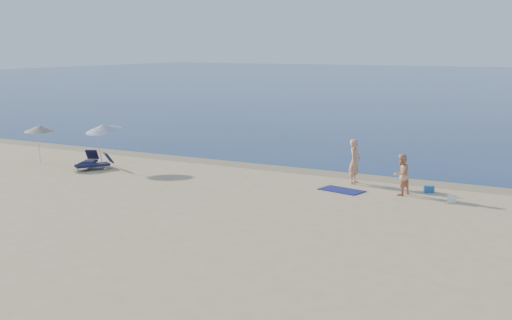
{
  "coord_description": "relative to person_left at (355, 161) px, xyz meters",
  "views": [
    {
      "loc": [
        12.43,
        -8.56,
        6.01
      ],
      "look_at": [
        -0.76,
        16.0,
        1.0
      ],
      "focal_mm": 45.0,
      "sensor_mm": 36.0,
      "label": 1
    }
  ],
  "objects": [
    {
      "name": "person_left",
      "position": [
        0.0,
        0.0,
        0.0
      ],
      "size": [
        0.5,
        0.73,
        1.96
      ],
      "primitive_type": "imported",
      "rotation": [
        0.0,
        0.0,
        1.61
      ],
      "color": "tan",
      "rests_on": "ground"
    },
    {
      "name": "umbrella_near",
      "position": [
        -12.28,
        -2.26,
        1.01
      ],
      "size": [
        2.1,
        2.12,
        2.34
      ],
      "rotation": [
        0.0,
        0.0,
        -0.2
      ],
      "color": "silver",
      "rests_on": "ground"
    },
    {
      "name": "umbrella_far",
      "position": [
        -15.96,
        -2.93,
        0.82
      ],
      "size": [
        1.74,
        1.75,
        2.04
      ],
      "rotation": [
        0.0,
        0.0,
        0.14
      ],
      "color": "silver",
      "rests_on": "ground"
    },
    {
      "name": "sea",
      "position": [
        -3.18,
        82.17,
        -0.98
      ],
      "size": [
        240.0,
        160.0,
        0.01
      ],
      "primitive_type": "cube",
      "color": "#0D204F",
      "rests_on": "ground"
    },
    {
      "name": "wet_sand_strip",
      "position": [
        -3.18,
        1.57,
        -0.98
      ],
      "size": [
        240.0,
        1.6,
        0.0
      ],
      "primitive_type": "cube",
      "color": "#847254",
      "rests_on": "ground"
    },
    {
      "name": "blue_cooler",
      "position": [
        3.32,
        -0.2,
        -0.84
      ],
      "size": [
        0.48,
        0.42,
        0.29
      ],
      "primitive_type": "cube",
      "rotation": [
        0.0,
        0.0,
        0.38
      ],
      "color": "blue",
      "rests_on": "ground"
    },
    {
      "name": "person_right",
      "position": [
        2.4,
        -1.18,
        -0.15
      ],
      "size": [
        0.9,
        0.99,
        1.67
      ],
      "primitive_type": "imported",
      "rotation": [
        0.0,
        0.0,
        -1.97
      ],
      "color": "tan",
      "rests_on": "ground"
    },
    {
      "name": "beach_towel",
      "position": [
        0.02,
        -1.61,
        -0.97
      ],
      "size": [
        1.98,
        1.37,
        0.03
      ],
      "primitive_type": "cube",
      "rotation": [
        0.0,
        0.0,
        -0.22
      ],
      "color": "#101451",
      "rests_on": "ground"
    },
    {
      "name": "lounger_left",
      "position": [
        -12.97,
        -2.72,
        -0.69
      ],
      "size": [
        1.25,
        1.9,
        0.8
      ],
      "rotation": [
        0.0,
        0.0,
        0.4
      ],
      "color": "black",
      "rests_on": "ground"
    },
    {
      "name": "white_bag",
      "position": [
        4.51,
        -1.51,
        -0.85
      ],
      "size": [
        0.36,
        0.32,
        0.27
      ],
      "primitive_type": "cube",
      "rotation": [
        0.0,
        0.0,
        0.16
      ],
      "color": "white",
      "rests_on": "ground"
    },
    {
      "name": "lounger_right",
      "position": [
        -12.23,
        -2.99,
        -0.69
      ],
      "size": [
        1.48,
        1.85,
        0.8
      ],
      "rotation": [
        0.0,
        0.0,
        -0.57
      ],
      "color": "#141838",
      "rests_on": "ground"
    }
  ]
}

